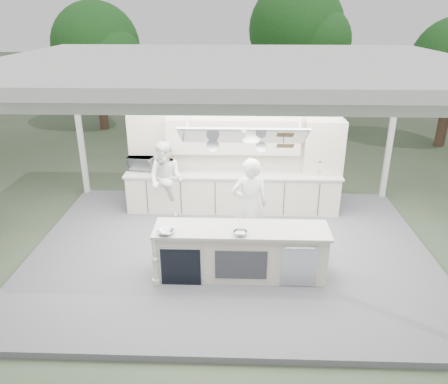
{
  "coord_description": "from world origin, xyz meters",
  "views": [
    {
      "loc": [
        0.13,
        -7.74,
        4.63
      ],
      "look_at": [
        -0.15,
        0.4,
        1.21
      ],
      "focal_mm": 35.0,
      "sensor_mm": 36.0,
      "label": 1
    }
  ],
  "objects_px": {
    "head_chef": "(249,206)",
    "demo_island": "(240,252)",
    "sous_chef": "(166,180)",
    "back_counter": "(233,192)"
  },
  "relations": [
    {
      "from": "demo_island",
      "to": "back_counter",
      "type": "relative_size",
      "value": 0.61
    },
    {
      "from": "demo_island",
      "to": "sous_chef",
      "type": "height_order",
      "value": "sous_chef"
    },
    {
      "from": "back_counter",
      "to": "sous_chef",
      "type": "relative_size",
      "value": 2.83
    },
    {
      "from": "head_chef",
      "to": "demo_island",
      "type": "bearing_deg",
      "value": 71.53
    },
    {
      "from": "back_counter",
      "to": "sous_chef",
      "type": "distance_m",
      "value": 1.62
    },
    {
      "from": "head_chef",
      "to": "sous_chef",
      "type": "relative_size",
      "value": 1.09
    },
    {
      "from": "demo_island",
      "to": "head_chef",
      "type": "bearing_deg",
      "value": 78.96
    },
    {
      "from": "demo_island",
      "to": "head_chef",
      "type": "distance_m",
      "value": 1.05
    },
    {
      "from": "demo_island",
      "to": "back_counter",
      "type": "bearing_deg",
      "value": 93.63
    },
    {
      "from": "sous_chef",
      "to": "demo_island",
      "type": "bearing_deg",
      "value": -34.96
    }
  ]
}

